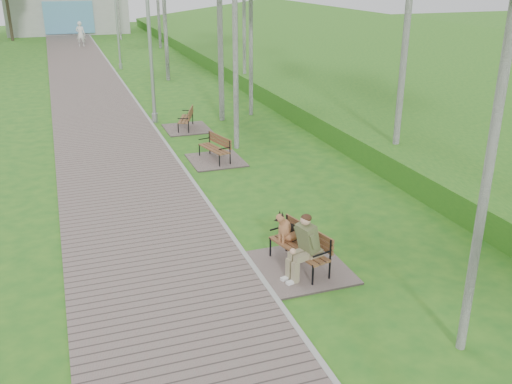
# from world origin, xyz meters

# --- Properties ---
(walkway) EXTENTS (3.50, 67.00, 0.04)m
(walkway) POSITION_xyz_m (-1.75, 21.50, 0.02)
(walkway) COLOR #73635D
(walkway) RESTS_ON ground
(kerb) EXTENTS (0.10, 67.00, 0.05)m
(kerb) POSITION_xyz_m (0.00, 21.50, 0.03)
(kerb) COLOR #999993
(kerb) RESTS_ON ground
(embankment) EXTENTS (14.00, 70.00, 1.60)m
(embankment) POSITION_xyz_m (12.00, 20.00, 0.00)
(embankment) COLOR #508C23
(embankment) RESTS_ON ground
(building_north) EXTENTS (10.00, 5.20, 4.00)m
(building_north) POSITION_xyz_m (-1.50, 50.97, 1.99)
(building_north) COLOR #9E9E99
(building_north) RESTS_ON ground
(bench_main) EXTENTS (1.72, 1.91, 1.50)m
(bench_main) POSITION_xyz_m (0.77, 5.30, 0.42)
(bench_main) COLOR #73635D
(bench_main) RESTS_ON ground
(bench_second) EXTENTS (1.56, 1.73, 0.96)m
(bench_second) POSITION_xyz_m (1.05, 12.25, 0.17)
(bench_second) COLOR #73635D
(bench_second) RESTS_ON ground
(bench_third) EXTENTS (1.55, 1.72, 0.95)m
(bench_third) POSITION_xyz_m (1.04, 16.06, 0.17)
(bench_third) COLOR #73635D
(bench_third) RESTS_ON ground
(lamp_post_second) EXTENTS (0.23, 0.23, 5.86)m
(lamp_post_second) POSITION_xyz_m (0.17, 17.45, 2.74)
(lamp_post_second) COLOR #A4A7AC
(lamp_post_second) RESTS_ON ground
(lamp_post_third) EXTENTS (0.20, 0.20, 5.29)m
(lamp_post_third) POSITION_xyz_m (0.43, 30.02, 2.47)
(lamp_post_third) COLOR #A4A7AC
(lamp_post_third) RESTS_ON ground
(pedestrian_near) EXTENTS (0.76, 0.62, 1.80)m
(pedestrian_near) POSITION_xyz_m (-1.07, 40.87, 0.90)
(pedestrian_near) COLOR silver
(pedestrian_near) RESTS_ON ground
(pedestrian_far) EXTENTS (0.86, 0.68, 1.71)m
(pedestrian_far) POSITION_xyz_m (-1.38, 48.67, 0.86)
(pedestrian_far) COLOR gray
(pedestrian_far) RESTS_ON ground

